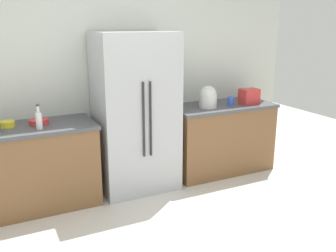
% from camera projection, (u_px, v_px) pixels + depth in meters
% --- Properties ---
extents(kitchen_back_panel, '(4.98, 0.10, 3.04)m').
position_uv_depth(kitchen_back_panel, '(109.00, 57.00, 4.38)').
color(kitchen_back_panel, silver).
rests_on(kitchen_back_panel, ground_plane).
extents(counter_left, '(1.28, 0.66, 0.89)m').
position_uv_depth(counter_left, '(35.00, 167.00, 3.93)').
color(counter_left, brown).
rests_on(counter_left, ground_plane).
extents(counter_right, '(1.36, 0.66, 0.89)m').
position_uv_depth(counter_right, '(220.00, 138.00, 4.91)').
color(counter_right, brown).
rests_on(counter_right, ground_plane).
extents(refrigerator, '(0.88, 0.67, 1.81)m').
position_uv_depth(refrigerator, '(136.00, 113.00, 4.27)').
color(refrigerator, '#B2B5BA').
rests_on(refrigerator, ground_plane).
extents(toaster, '(0.23, 0.18, 0.19)m').
position_uv_depth(toaster, '(249.00, 96.00, 4.82)').
color(toaster, red).
rests_on(toaster, counter_right).
extents(rice_cooker, '(0.22, 0.22, 0.27)m').
position_uv_depth(rice_cooker, '(208.00, 97.00, 4.60)').
color(rice_cooker, silver).
rests_on(rice_cooker, counter_right).
extents(bottle_a, '(0.06, 0.06, 0.25)m').
position_uv_depth(bottle_a, '(39.00, 120.00, 3.67)').
color(bottle_a, white).
rests_on(bottle_a, counter_left).
extents(cup_b, '(0.08, 0.08, 0.11)m').
position_uv_depth(cup_b, '(231.00, 101.00, 4.74)').
color(cup_b, blue).
rests_on(cup_b, counter_right).
extents(bowl_a, '(0.20, 0.20, 0.05)m').
position_uv_depth(bowl_a, '(39.00, 122.00, 3.87)').
color(bowl_a, red).
rests_on(bowl_a, counter_left).
extents(bowl_b, '(0.14, 0.14, 0.06)m').
position_uv_depth(bowl_b, '(8.00, 124.00, 3.76)').
color(bowl_b, yellow).
rests_on(bowl_b, counter_left).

